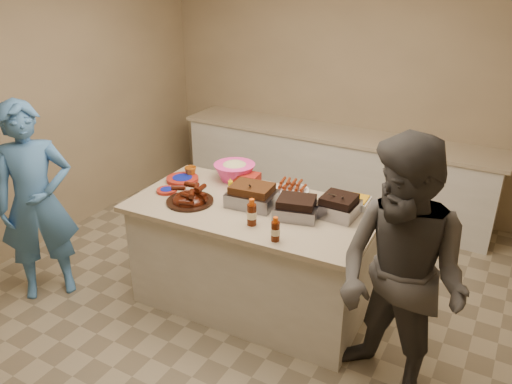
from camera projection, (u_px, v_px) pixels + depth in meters
The scene contains 19 objects.
room at pixel (231, 306), 4.14m from camera, with size 4.50×5.00×2.70m, color #9D8865, non-canonical shape.
back_counter at pixel (332, 170), 5.70m from camera, with size 3.60×0.64×0.90m, color beige, non-canonical shape.
island at pixel (253, 302), 4.19m from camera, with size 1.89×0.99×0.90m, color beige, non-canonical shape.
rib_platter at pixel (190, 202), 3.89m from camera, with size 0.37×0.37×0.15m, color #441307, non-canonical shape.
pulled_pork_tray at pixel (252, 205), 3.84m from camera, with size 0.36×0.27×0.11m, color #47230F.
brisket_tray at pixel (296, 216), 3.67m from camera, with size 0.31×0.26×0.09m, color black.
roasting_pan at pixel (338, 216), 3.68m from camera, with size 0.27×0.27×0.11m, color gray.
coleslaw_bowl at pixel (235, 180), 4.30m from camera, with size 0.36×0.36×0.24m, color #F93696, non-canonical shape.
sausage_plate at pixel (292, 191), 4.08m from camera, with size 0.28×0.28×0.05m, color silver.
mac_cheese_dish at pixel (351, 204), 3.85m from camera, with size 0.27×0.20×0.07m, color gold.
bbq_bottle_a at pixel (252, 225), 3.55m from camera, with size 0.07×0.07×0.20m, color #421505.
bbq_bottle_b at pixel (275, 240), 3.35m from camera, with size 0.06×0.06×0.18m, color #421505.
mustard_bottle at pixel (231, 191), 4.09m from camera, with size 0.04×0.04×0.11m, color yellow.
sauce_bowl at pixel (254, 197), 3.97m from camera, with size 0.13×0.04×0.13m, color silver.
plate_stack_large at pixel (183, 181), 4.27m from camera, with size 0.27×0.27×0.03m, color maroon.
plate_stack_small at pixel (167, 192), 4.07m from camera, with size 0.17×0.17×0.02m, color maroon.
plastic_cup at pixel (191, 177), 4.35m from camera, with size 0.10×0.10×0.10m, color #A45411.
basket_stack at pixel (247, 185), 4.20m from camera, with size 0.20×0.15×0.10m, color maroon.
guest_blue at pixel (54, 289), 4.36m from camera, with size 0.61×1.68×0.40m, color #4173AF.
Camera 1 is at (1.84, -2.84, 2.58)m, focal length 35.00 mm.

